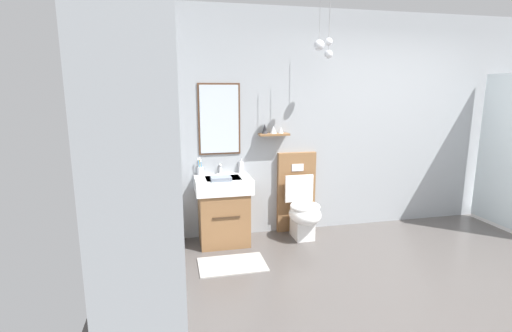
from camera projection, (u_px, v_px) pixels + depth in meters
The scene contains 10 objects.
ground_plane at pixel (485, 301), 3.26m from camera, with size 6.63×5.20×0.10m, color #4C4744.
wall_back at pixel (377, 122), 4.83m from camera, with size 5.43×0.65×2.68m.
wall_left at pixel (164, 155), 2.40m from camera, with size 0.12×4.00×2.68m, color #999EA3.
bath_mat at pixel (232, 264), 3.82m from camera, with size 0.68×0.44×0.01m, color #9E9993.
vanity_sink_left at pixel (223, 209), 4.31m from camera, with size 0.63×0.51×0.78m.
tap_on_left_sink at pixel (220, 168), 4.40m from camera, with size 0.03×0.13×0.11m.
toilet at pixel (300, 206), 4.53m from camera, with size 0.48×0.62×1.00m.
toothbrush_cup at pixel (200, 170), 4.34m from camera, with size 0.07×0.07×0.20m.
soap_dispenser at pixel (241, 167), 4.45m from camera, with size 0.06×0.06×0.17m.
folded_hand_towel at pixel (221, 179), 4.08m from camera, with size 0.22×0.16×0.04m, color gray.
Camera 1 is at (-2.61, -2.44, 1.76)m, focal length 26.30 mm.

